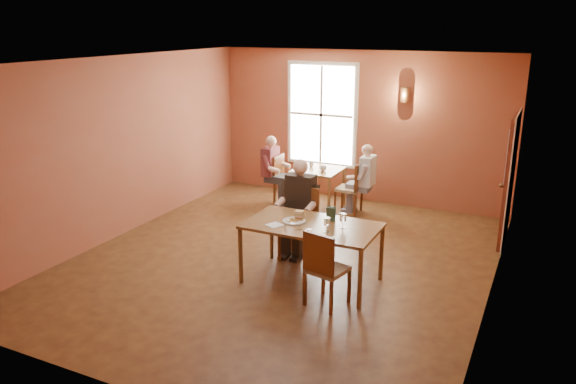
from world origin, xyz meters
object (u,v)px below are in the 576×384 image
at_px(diner_main, 298,214).
at_px(second_table, 317,188).
at_px(diner_maroon, 286,171).
at_px(diner_white, 351,180).
at_px(main_table, 312,253).
at_px(chair_empty, 328,268).
at_px(chair_diner_maroon, 287,180).
at_px(chair_diner_white, 349,187).
at_px(chair_diner_main, 298,225).

relative_size(diner_main, second_table, 1.65).
height_order(diner_main, second_table, diner_main).
distance_m(diner_main, diner_maroon, 2.81).
height_order(second_table, diner_maroon, diner_maroon).
bearing_deg(diner_white, main_table, -170.39).
relative_size(chair_empty, chair_diner_maroon, 1.05).
bearing_deg(chair_diner_white, chair_diner_main, -178.83).
xyz_separation_m(chair_diner_main, diner_white, (-0.02, 2.42, 0.10)).
bearing_deg(chair_diner_main, diner_white, -89.54).
bearing_deg(diner_main, diner_maroon, -60.61).
bearing_deg(chair_diner_white, main_table, -169.85).
distance_m(chair_diner_main, chair_diner_maroon, 2.77).
height_order(chair_empty, chair_diner_white, chair_empty).
height_order(main_table, chair_empty, chair_empty).
relative_size(chair_diner_main, diner_maroon, 0.82).
xyz_separation_m(second_table, diner_maroon, (-0.68, 0.00, 0.27)).
xyz_separation_m(diner_white, chair_diner_maroon, (-1.33, 0.00, -0.16)).
bearing_deg(chair_diner_white, diner_maroon, 90.00).
distance_m(chair_diner_maroon, diner_maroon, 0.18).
distance_m(chair_empty, diner_maroon, 4.29).
bearing_deg(chair_diner_maroon, diner_main, 28.86).
height_order(main_table, diner_maroon, diner_maroon).
bearing_deg(diner_main, diner_white, -89.55).
distance_m(main_table, second_table, 3.29).
xyz_separation_m(diner_main, chair_diner_maroon, (-1.35, 2.45, -0.24)).
xyz_separation_m(chair_diner_main, chair_diner_white, (-0.05, 2.42, -0.05)).
bearing_deg(chair_diner_white, diner_white, -90.00).
height_order(diner_white, chair_diner_maroon, diner_white).
xyz_separation_m(chair_diner_main, diner_maroon, (-1.38, 2.42, 0.12)).
bearing_deg(chair_empty, diner_maroon, 135.99).
height_order(chair_diner_main, chair_empty, chair_diner_main).
bearing_deg(main_table, chair_empty, -49.65).
distance_m(chair_diner_main, second_table, 2.52).
bearing_deg(second_table, diner_main, -74.06).
distance_m(diner_main, second_table, 2.57).
bearing_deg(diner_white, diner_maroon, 90.00).
bearing_deg(chair_empty, chair_diner_maroon, 135.65).
bearing_deg(diner_main, chair_diner_white, -88.85).
xyz_separation_m(main_table, diner_main, (-0.50, 0.62, 0.30)).
height_order(main_table, second_table, main_table).
distance_m(chair_diner_main, chair_empty, 1.51).
bearing_deg(main_table, diner_main, 128.88).
bearing_deg(chair_empty, chair_diner_white, 118.59).
height_order(diner_white, diner_maroon, diner_maroon).
distance_m(main_table, chair_diner_maroon, 3.58).
distance_m(chair_empty, chair_diner_maroon, 4.27).
bearing_deg(chair_diner_maroon, second_table, 90.00).
relative_size(main_table, chair_empty, 1.77).
relative_size(second_table, diner_white, 0.68).
xyz_separation_m(chair_empty, second_table, (-1.65, 3.60, -0.12)).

